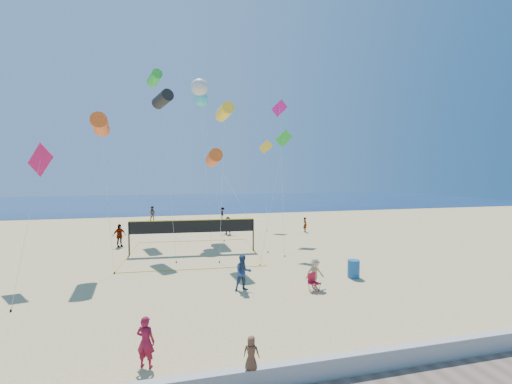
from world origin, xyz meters
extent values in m
plane|color=#D0B775|center=(0.00, 0.00, 0.00)|extent=(120.00, 120.00, 0.00)
cube|color=#10244F|center=(0.00, 62.00, 0.01)|extent=(140.00, 50.00, 0.03)
cube|color=#ABAAA6|center=(0.00, -3.00, 0.30)|extent=(32.00, 0.30, 0.60)
imported|color=maroon|center=(-2.94, -1.18, 0.78)|extent=(0.67, 0.57, 1.56)
imported|color=brown|center=(-0.14, -3.07, 1.05)|extent=(0.52, 0.44, 0.90)
imported|color=navy|center=(1.31, 4.73, 0.89)|extent=(0.94, 0.77, 1.79)
imported|color=tan|center=(4.91, 4.21, 0.76)|extent=(0.99, 0.57, 1.52)
imported|color=gray|center=(-6.11, 17.10, 0.92)|extent=(1.14, 0.96, 1.83)
imported|color=gray|center=(3.18, 20.58, 0.85)|extent=(1.61, 1.21, 1.69)
imported|color=gray|center=(10.93, 20.07, 0.73)|extent=(0.36, 0.54, 1.47)
imported|color=gray|center=(-4.24, 31.89, 0.92)|extent=(0.94, 0.76, 1.84)
imported|color=gray|center=(4.34, 31.56, 0.77)|extent=(0.62, 1.02, 1.53)
cube|color=red|center=(4.68, 3.74, 0.39)|extent=(0.61, 0.58, 0.05)
cube|color=red|center=(4.61, 3.92, 0.65)|extent=(0.46, 0.22, 0.48)
cylinder|color=black|center=(4.57, 3.51, 0.22)|extent=(0.11, 0.24, 0.62)
cylinder|color=black|center=(4.44, 3.83, 0.22)|extent=(0.11, 0.24, 0.62)
cylinder|color=black|center=(4.93, 3.65, 0.22)|extent=(0.11, 0.24, 0.62)
cylinder|color=black|center=(4.80, 3.98, 0.22)|extent=(0.11, 0.24, 0.62)
cylinder|color=#175295|center=(7.74, 5.29, 0.49)|extent=(0.78, 0.78, 0.99)
cylinder|color=black|center=(-5.04, 13.92, 1.20)|extent=(0.10, 0.10, 2.39)
cylinder|color=black|center=(3.91, 13.28, 1.20)|extent=(0.10, 0.10, 2.39)
cube|color=black|center=(-0.56, 13.60, 1.94)|extent=(8.95, 0.67, 0.90)
cube|color=gold|center=(-0.56, 13.60, 2.42)|extent=(8.95, 0.68, 0.06)
cube|color=gold|center=(-0.89, 9.13, 0.01)|extent=(9.15, 0.71, 0.02)
cube|color=gold|center=(-0.24, 18.07, 0.01)|extent=(9.15, 0.71, 0.02)
cylinder|color=#E0561B|center=(-6.35, 11.67, 8.88)|extent=(1.20, 2.44, 1.29)
cylinder|color=silver|center=(-5.85, 10.50, 4.47)|extent=(1.00, 2.35, 8.84)
cylinder|color=black|center=(-5.36, 9.34, 0.05)|extent=(0.08, 0.08, 0.10)
cylinder|color=black|center=(-2.63, 16.47, 11.66)|extent=(1.78, 2.49, 1.26)
cylinder|color=silver|center=(-2.23, 13.71, 5.86)|extent=(0.82, 5.53, 11.62)
cylinder|color=black|center=(-1.83, 10.96, 0.05)|extent=(0.08, 0.08, 0.10)
cylinder|color=yellow|center=(1.65, 12.64, 10.20)|extent=(1.10, 2.16, 1.13)
cylinder|color=silver|center=(1.28, 11.48, 5.13)|extent=(0.76, 2.35, 10.16)
cylinder|color=black|center=(0.91, 10.31, 0.05)|extent=(0.08, 0.08, 0.10)
cube|color=#C61150|center=(-9.22, 10.03, 6.59)|extent=(1.66, 1.08, 1.94)
cylinder|color=silver|center=(-8.98, 7.28, 3.32)|extent=(0.51, 5.51, 6.55)
cylinder|color=black|center=(-8.73, 4.53, 0.05)|extent=(0.08, 0.08, 0.10)
cube|color=green|center=(6.38, 13.43, 8.52)|extent=(1.28, 0.48, 1.34)
cylinder|color=silver|center=(4.83, 11.16, 4.29)|extent=(3.13, 4.56, 8.48)
cylinder|color=black|center=(3.27, 8.89, 0.05)|extent=(0.08, 0.08, 0.10)
cube|color=#DE1789|center=(8.09, 19.80, 12.09)|extent=(1.70, 0.23, 1.68)
cylinder|color=silver|center=(6.83, 15.29, 6.07)|extent=(2.54, 9.04, 12.05)
cylinder|color=black|center=(5.57, 10.78, 0.05)|extent=(0.08, 0.08, 0.10)
sphere|color=silver|center=(0.63, 20.90, 13.86)|extent=(1.87, 1.87, 1.57)
cylinder|color=silver|center=(0.82, 18.18, 6.95)|extent=(0.40, 5.46, 13.81)
cylinder|color=black|center=(1.01, 15.45, 0.05)|extent=(0.08, 0.08, 0.10)
sphere|color=#39C8D8|center=(0.84, 21.48, 12.90)|extent=(1.59, 1.59, 1.34)
cylinder|color=silver|center=(1.58, 19.38, 6.48)|extent=(1.48, 4.22, 12.86)
cylinder|color=black|center=(2.31, 17.28, 0.05)|extent=(0.08, 0.08, 0.10)
cylinder|color=green|center=(-3.48, 23.50, 15.12)|extent=(1.60, 2.55, 1.30)
cylinder|color=silver|center=(-4.45, 20.33, 7.59)|extent=(1.97, 6.35, 15.08)
cylinder|color=black|center=(-5.43, 17.17, 0.05)|extent=(0.08, 0.08, 0.10)
cube|color=yellow|center=(8.05, 24.39, 8.76)|extent=(1.54, 0.27, 1.53)
cylinder|color=silver|center=(7.69, 22.93, 4.40)|extent=(0.74, 2.93, 8.71)
cylinder|color=black|center=(7.33, 21.48, 0.05)|extent=(0.08, 0.08, 0.10)
cylinder|color=#E0561B|center=(1.68, 19.06, 7.26)|extent=(1.27, 2.89, 1.56)
cylinder|color=silver|center=(3.23, 15.66, 3.65)|extent=(3.12, 6.82, 7.22)
cylinder|color=black|center=(4.78, 12.26, 0.05)|extent=(0.08, 0.08, 0.10)
camera|label=1|loc=(-2.19, -11.65, 5.79)|focal=24.00mm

